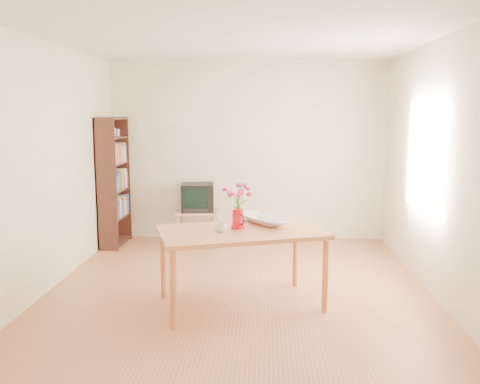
# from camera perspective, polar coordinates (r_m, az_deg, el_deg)

# --- Properties ---
(room) EXTENTS (4.50, 4.50, 4.50)m
(room) POSITION_cam_1_polar(r_m,az_deg,el_deg) (5.24, 0.15, 2.76)
(room) COLOR #985636
(room) RESTS_ON ground
(table) EXTENTS (1.74, 1.31, 0.75)m
(table) POSITION_cam_1_polar(r_m,az_deg,el_deg) (4.89, 0.13, -5.12)
(table) COLOR #AC5E3A
(table) RESTS_ON ground
(tv_stand) EXTENTS (0.60, 0.45, 0.46)m
(tv_stand) POSITION_cam_1_polar(r_m,az_deg,el_deg) (7.38, -4.78, -2.67)
(tv_stand) COLOR tan
(tv_stand) RESTS_ON ground
(bookshelf) EXTENTS (0.28, 0.70, 1.80)m
(bookshelf) POSITION_cam_1_polar(r_m,az_deg,el_deg) (7.34, -13.97, 0.62)
(bookshelf) COLOR black
(bookshelf) RESTS_ON ground
(pitcher) EXTENTS (0.14, 0.18, 0.19)m
(pitcher) POSITION_cam_1_polar(r_m,az_deg,el_deg) (4.92, -0.25, -3.12)
(pitcher) COLOR #BA0A14
(pitcher) RESTS_ON table
(flowers) EXTENTS (0.21, 0.21, 0.30)m
(flowers) POSITION_cam_1_polar(r_m,az_deg,el_deg) (4.88, -0.26, -0.31)
(flowers) COLOR #BC2C65
(flowers) RESTS_ON pitcher
(mug) EXTENTS (0.16, 0.16, 0.09)m
(mug) POSITION_cam_1_polar(r_m,az_deg,el_deg) (4.78, -2.12, -4.00)
(mug) COLOR white
(mug) RESTS_ON table
(bowl) EXTENTS (0.61, 0.61, 0.41)m
(bowl) POSITION_cam_1_polar(r_m,az_deg,el_deg) (5.13, 2.81, -1.28)
(bowl) COLOR white
(bowl) RESTS_ON table
(teacup_a) EXTENTS (0.09, 0.09, 0.06)m
(teacup_a) POSITION_cam_1_polar(r_m,az_deg,el_deg) (5.13, 2.36, -1.74)
(teacup_a) COLOR white
(teacup_a) RESTS_ON bowl
(teacup_b) EXTENTS (0.10, 0.10, 0.07)m
(teacup_b) POSITION_cam_1_polar(r_m,az_deg,el_deg) (5.15, 3.30, -1.70)
(teacup_b) COLOR white
(teacup_b) RESTS_ON bowl
(television) EXTENTS (0.50, 0.48, 0.39)m
(television) POSITION_cam_1_polar(r_m,az_deg,el_deg) (7.34, -4.79, -0.55)
(television) COLOR black
(television) RESTS_ON tv_stand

